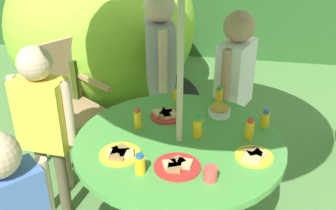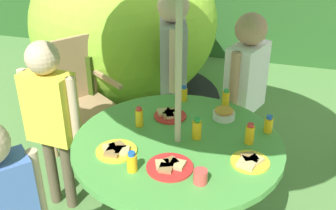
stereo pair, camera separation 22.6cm
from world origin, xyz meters
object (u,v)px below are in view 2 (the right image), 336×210
wooden_chair (78,95)px  juice_bottle_front_edge (132,162)px  garden_table (177,161)px  juice_bottle_mid_left (184,94)px  snack_bowl (224,113)px  juice_bottle_near_left (226,99)px  child_in_yellow_shirt (50,108)px  cup_near (200,177)px  child_in_grey_shirt (173,56)px  plate_near_right (170,115)px  juice_bottle_back_edge (139,117)px  child_in_blue_shirt (1,203)px  dome_tent (126,24)px  plate_mid_right (170,166)px  plate_center_front (250,161)px  child_in_white_shirt (246,78)px  juice_bottle_center_back (269,124)px  plate_far_right (116,150)px  juice_bottle_spot_a (250,134)px  juice_bottle_far_left (197,129)px

wooden_chair → juice_bottle_front_edge: size_ratio=9.02×
garden_table → juice_bottle_mid_left: bearing=100.6°
snack_bowl → juice_bottle_near_left: juice_bottle_near_left is taller
child_in_yellow_shirt → cup_near: (1.06, -0.40, -0.01)m
child_in_grey_shirt → snack_bowl: size_ratio=9.88×
plate_near_right → juice_bottle_back_edge: 0.22m
child_in_blue_shirt → plate_near_right: (0.51, 0.99, 0.01)m
dome_tent → plate_mid_right: dome_tent is taller
garden_table → cup_near: (0.20, -0.33, 0.18)m
child_in_yellow_shirt → plate_center_front: (1.28, -0.17, -0.04)m
juice_bottle_mid_left → juice_bottle_front_edge: size_ratio=0.97×
plate_near_right → juice_bottle_near_left: juice_bottle_near_left is taller
child_in_white_shirt → juice_bottle_center_back: size_ratio=11.99×
dome_tent → juice_bottle_mid_left: dome_tent is taller
wooden_chair → dome_tent: size_ratio=0.43×
child_in_blue_shirt → snack_bowl: bearing=2.6°
juice_bottle_back_edge → juice_bottle_front_edge: bearing=-74.6°
juice_bottle_center_back → plate_far_right: bearing=-149.7°
plate_near_right → juice_bottle_spot_a: 0.54m
plate_near_right → plate_center_front: 0.65m
child_in_yellow_shirt → juice_bottle_near_left: bearing=26.3°
juice_bottle_far_left → juice_bottle_front_edge: bearing=-121.9°
snack_bowl → plate_far_right: snack_bowl is taller
wooden_chair → child_in_grey_shirt: (0.72, 0.24, 0.32)m
plate_far_right → juice_bottle_center_back: 0.90m
juice_bottle_far_left → garden_table: bearing=-148.2°
child_in_white_shirt → plate_mid_right: bearing=6.1°
plate_far_right → juice_bottle_front_edge: size_ratio=2.03×
juice_bottle_center_back → juice_bottle_back_edge: juice_bottle_back_edge is taller
juice_bottle_back_edge → juice_bottle_spot_a: size_ratio=1.01×
juice_bottle_near_left → juice_bottle_mid_left: bearing=177.0°
dome_tent → juice_bottle_far_left: bearing=-47.6°
garden_table → juice_bottle_back_edge: (-0.27, 0.10, 0.20)m
child_in_blue_shirt → snack_bowl: child_in_blue_shirt is taller
child_in_grey_shirt → plate_far_right: (0.00, -1.13, -0.14)m
plate_mid_right → snack_bowl: bearing=73.3°
garden_table → child_in_yellow_shirt: bearing=175.3°
juice_bottle_far_left → juice_bottle_center_back: bearing=25.8°
garden_table → child_in_grey_shirt: child_in_grey_shirt is taller
garden_table → cup_near: 0.43m
wooden_chair → child_in_white_shirt: child_in_white_shirt is taller
dome_tent → plate_center_front: 2.45m
juice_bottle_front_edge → juice_bottle_back_edge: (-0.12, 0.43, 0.01)m
plate_mid_right → juice_bottle_front_edge: (-0.18, -0.07, 0.04)m
juice_bottle_far_left → juice_bottle_center_back: juice_bottle_far_left is taller
wooden_chair → plate_center_front: size_ratio=4.88×
juice_bottle_mid_left → cup_near: (0.30, -0.83, -0.01)m
plate_far_right → plate_near_right: same height
child_in_white_shirt → dome_tent: bearing=-108.2°
snack_bowl → garden_table: bearing=-121.8°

